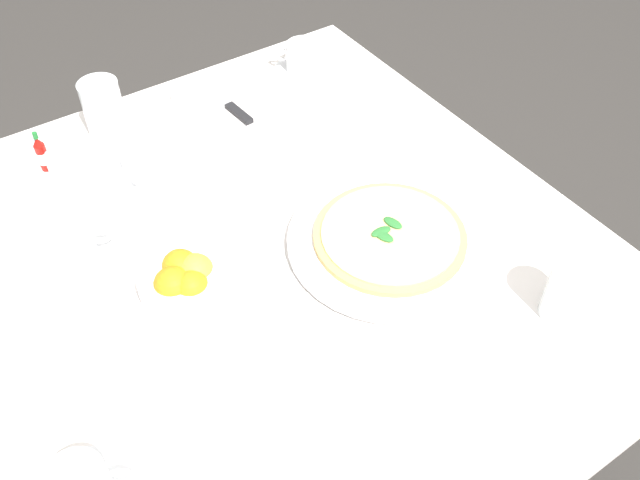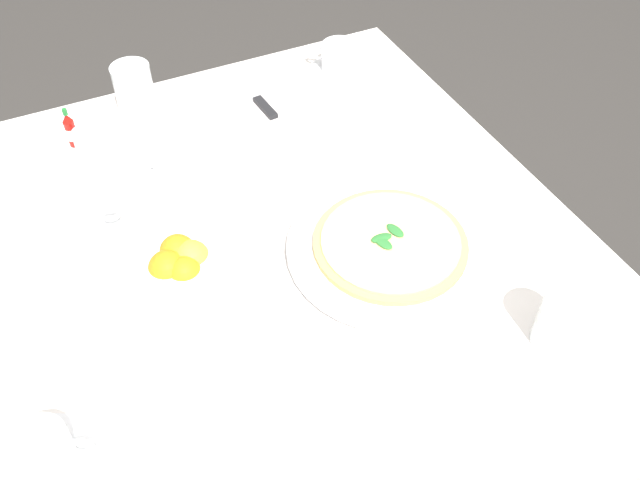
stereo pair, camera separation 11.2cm
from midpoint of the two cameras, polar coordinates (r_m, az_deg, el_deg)
name	(u,v)px [view 1 (the left image)]	position (r m, az deg, el deg)	size (l,w,h in m)	color
ground_plane	(273,461)	(1.77, -5.81, -17.84)	(8.00, 8.00, 0.00)	#33302D
dining_table	(256,303)	(1.25, -7.88, -5.37)	(1.07, 1.07, 0.76)	white
pizza_plate	(389,241)	(1.13, 2.96, -0.25)	(0.34, 0.34, 0.02)	white
pizza	(390,235)	(1.12, 2.98, 0.23)	(0.25, 0.25, 0.02)	#DBAD60
coffee_cup_back_corner	(143,160)	(1.32, -16.90, 6.23)	(0.13, 0.13, 0.06)	white
coffee_cup_center_back	(303,59)	(1.53, -3.56, 14.65)	(0.13, 0.13, 0.07)	white
coffee_cup_right_edge	(71,246)	(1.19, -22.51, -0.61)	(0.13, 0.13, 0.07)	white
water_glass_near_right	(105,112)	(1.42, -19.65, 9.85)	(0.08, 0.08, 0.12)	white
water_glass_far_left	(568,295)	(1.06, 17.09, -4.52)	(0.07, 0.07, 0.10)	white
napkin_folded	(226,109)	(1.44, -10.03, 10.58)	(0.23, 0.15, 0.02)	silver
dinner_knife	(225,102)	(1.43, -10.17, 11.08)	(0.20, 0.04, 0.01)	silver
citrus_bowl	(186,280)	(1.09, -13.96, -3.39)	(0.15, 0.15, 0.07)	white
hot_sauce_bottle	(42,154)	(1.38, -24.25, 6.40)	(0.02, 0.02, 0.08)	#B7140F
salt_shaker	(33,152)	(1.41, -24.83, 6.54)	(0.03, 0.03, 0.06)	white
pepper_shaker	(54,164)	(1.37, -23.43, 5.67)	(0.03, 0.03, 0.06)	white
menu_card	(63,191)	(1.30, -22.93, 3.66)	(0.06, 0.08, 0.06)	white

